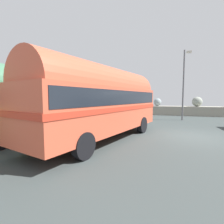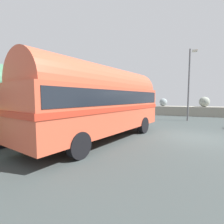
# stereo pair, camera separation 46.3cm
# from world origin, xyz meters

# --- Properties ---
(ground) EXTENTS (32.00, 26.00, 0.02)m
(ground) POSITION_xyz_m (0.00, 0.00, 0.01)
(ground) COLOR #373E3E
(breakwater) EXTENTS (31.36, 1.80, 2.41)m
(breakwater) POSITION_xyz_m (0.06, 11.79, 0.69)
(breakwater) COLOR gray
(breakwater) RESTS_ON ground
(vintage_coach) EXTENTS (4.54, 8.91, 3.70)m
(vintage_coach) POSITION_xyz_m (-4.44, -2.12, 2.05)
(vintage_coach) COLOR black
(vintage_coach) RESTS_ON ground
(second_coach) EXTENTS (3.62, 8.84, 3.70)m
(second_coach) POSITION_xyz_m (-8.52, -2.30, 2.05)
(second_coach) COLOR black
(second_coach) RESTS_ON ground
(lamp_post) EXTENTS (0.71, 0.62, 6.47)m
(lamp_post) POSITION_xyz_m (0.22, 6.92, 3.64)
(lamp_post) COLOR #5B5B60
(lamp_post) RESTS_ON ground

